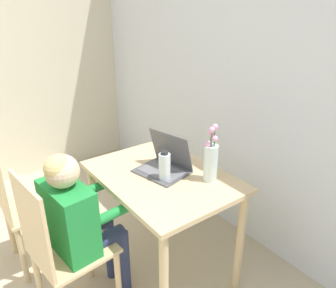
{
  "coord_description": "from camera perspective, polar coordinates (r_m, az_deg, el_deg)",
  "views": [
    {
      "loc": [
        1.23,
        0.42,
        1.73
      ],
      "look_at": [
        -0.23,
        1.51,
        0.93
      ],
      "focal_mm": 35.0,
      "sensor_mm": 36.0,
      "label": 1
    }
  ],
  "objects": [
    {
      "name": "wall_back",
      "position": [
        2.24,
        18.94,
        9.99
      ],
      "size": [
        6.4,
        0.05,
        2.5
      ],
      "color": "silver",
      "rests_on": "ground_plane"
    },
    {
      "name": "chair_spare",
      "position": [
        2.43,
        -23.81,
        -9.53
      ],
      "size": [
        0.4,
        0.4,
        0.95
      ],
      "rotation": [
        0.0,
        0.0,
        3.14
      ],
      "color": "#D6B784",
      "rests_on": "ground_plane"
    },
    {
      "name": "person_seated",
      "position": [
        1.9,
        -15.53,
        -11.85
      ],
      "size": [
        0.4,
        0.46,
        1.04
      ],
      "rotation": [
        0.0,
        0.0,
        3.25
      ],
      "color": "#1E8438",
      "rests_on": "ground_plane"
    },
    {
      "name": "laptop",
      "position": [
        2.05,
        -0.45,
        -3.2
      ],
      "size": [
        0.35,
        0.31,
        0.24
      ],
      "rotation": [
        0.0,
        0.0,
        0.22
      ],
      "color": "#4C4C51",
      "rests_on": "dining_table"
    },
    {
      "name": "chair_occupied",
      "position": [
        1.97,
        -18.22,
        -17.04
      ],
      "size": [
        0.44,
        0.44,
        0.95
      ],
      "rotation": [
        0.0,
        0.0,
        3.25
      ],
      "color": "#D6B784",
      "rests_on": "ground_plane"
    },
    {
      "name": "dining_table",
      "position": [
        2.08,
        -1.03,
        -8.16
      ],
      "size": [
        0.93,
        0.68,
        0.75
      ],
      "color": "#D6B784",
      "rests_on": "ground_plane"
    },
    {
      "name": "water_bottle",
      "position": [
        1.92,
        -0.6,
        -3.97
      ],
      "size": [
        0.07,
        0.07,
        0.19
      ],
      "color": "silver",
      "rests_on": "dining_table"
    },
    {
      "name": "flower_vase",
      "position": [
        1.92,
        7.46,
        -2.61
      ],
      "size": [
        0.08,
        0.08,
        0.35
      ],
      "color": "silver",
      "rests_on": "dining_table"
    }
  ]
}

